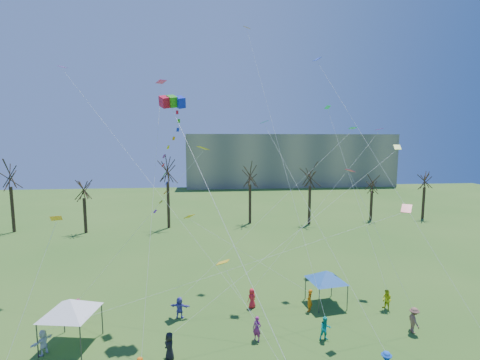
{
  "coord_description": "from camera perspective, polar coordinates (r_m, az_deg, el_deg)",
  "views": [
    {
      "loc": [
        -2.89,
        -15.16,
        13.45
      ],
      "look_at": [
        -0.79,
        5.0,
        11.0
      ],
      "focal_mm": 25.0,
      "sensor_mm": 36.0,
      "label": 1
    }
  ],
  "objects": [
    {
      "name": "festival_crowd",
      "position": [
        24.12,
        3.03,
        -24.65
      ],
      "size": [
        27.12,
        10.76,
        1.84
      ],
      "color": "red",
      "rests_on": "ground"
    },
    {
      "name": "canopy_tent_white",
      "position": [
        25.68,
        -27.0,
        -18.63
      ],
      "size": [
        4.2,
        4.2,
        3.19
      ],
      "color": "#3F3F44",
      "rests_on": "ground"
    },
    {
      "name": "canopy_tent_blue",
      "position": [
        29.21,
        14.51,
        -15.54
      ],
      "size": [
        3.77,
        3.77,
        2.85
      ],
      "color": "#3F3F44",
      "rests_on": "ground"
    },
    {
      "name": "bare_tree_row",
      "position": [
        51.72,
        -4.41,
        -0.28
      ],
      "size": [
        70.27,
        8.13,
        11.14
      ],
      "color": "black",
      "rests_on": "ground"
    },
    {
      "name": "small_kites_aloft",
      "position": [
        26.39,
        4.02,
        5.07
      ],
      "size": [
        29.72,
        17.97,
        33.43
      ],
      "color": "orange",
      "rests_on": "ground"
    },
    {
      "name": "big_box_kite",
      "position": [
        23.73,
        -11.61,
        2.81
      ],
      "size": [
        4.29,
        7.01,
        19.35
      ],
      "color": "red",
      "rests_on": "ground"
    },
    {
      "name": "distant_building",
      "position": [
        100.48,
        8.41,
        3.42
      ],
      "size": [
        60.0,
        14.0,
        15.0
      ],
      "primitive_type": "cube",
      "color": "gray",
      "rests_on": "ground"
    }
  ]
}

